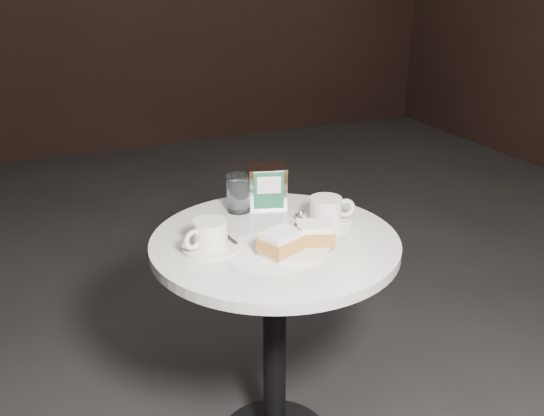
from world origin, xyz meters
The scene contains 8 objects.
cafe_table centered at (0.00, 0.00, 0.55)m, with size 0.70×0.70×0.74m.
sugar_spill centered at (-0.04, -0.07, 0.75)m, with size 0.25×0.25×0.00m, color white.
beignet_plate centered at (0.02, -0.09, 0.77)m, with size 0.23×0.22×0.07m.
coffee_cup_left centered at (-0.19, 0.01, 0.78)m, with size 0.21×0.21×0.08m.
coffee_cup_right centered at (0.18, 0.03, 0.78)m, with size 0.19×0.19×0.08m.
water_glass_left centered at (-0.02, 0.23, 0.80)m, with size 0.09×0.09×0.12m.
water_glass_right centered at (0.08, 0.22, 0.80)m, with size 0.08×0.08×0.11m.
napkin_dispenser centered at (0.07, 0.22, 0.81)m, with size 0.14×0.12×0.13m.
Camera 1 is at (-0.63, -1.40, 1.48)m, focal length 40.00 mm.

